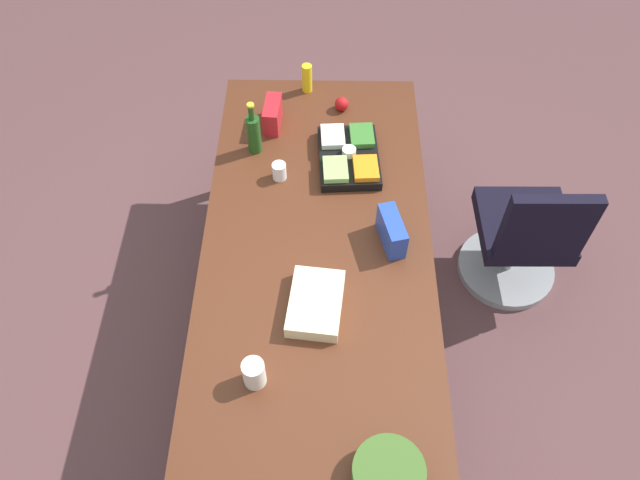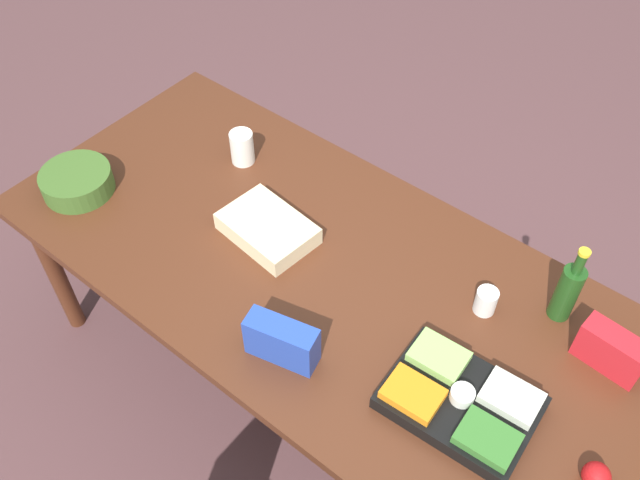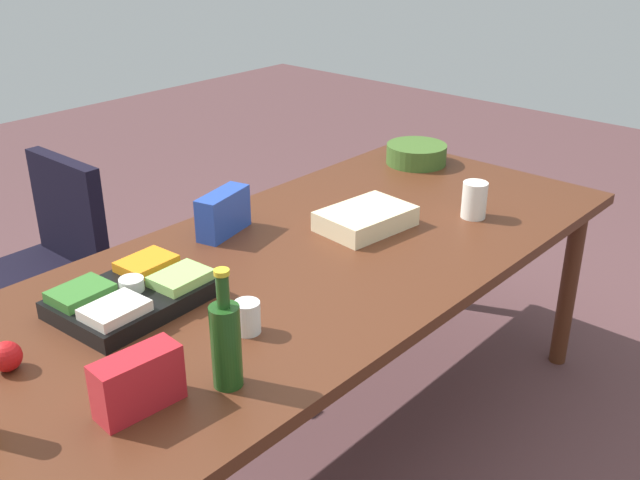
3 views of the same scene
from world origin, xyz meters
The scene contains 12 objects.
ground_plane centered at (0.00, 0.00, 0.00)m, with size 10.00×10.00×0.00m, color brown.
conference_table centered at (0.00, 0.00, 0.71)m, with size 2.42×1.06×0.77m.
office_chair centered at (0.38, -1.11, 0.36)m, with size 0.56×0.56×0.91m.
sheet_cake centered at (-0.30, 0.00, 0.81)m, with size 0.32×0.22×0.07m, color beige.
veggie_tray centered at (0.57, -0.15, 0.81)m, with size 0.44×0.32×0.09m.
apple_red centered at (0.96, -0.12, 0.81)m, with size 0.08×0.08×0.08m, color red.
chip_bag_blue centered at (0.06, -0.34, 0.85)m, with size 0.22×0.08×0.15m, color #2445AD.
mayo_jar centered at (-0.63, 0.23, 0.84)m, with size 0.09×0.09×0.13m, color white.
chip_bag_red centered at (0.84, 0.25, 0.84)m, with size 0.20×0.08×0.14m, color red.
salad_bowl centered at (-1.00, -0.27, 0.82)m, with size 0.26×0.26×0.09m, color #3F6326.
paper_cup centered at (0.45, 0.19, 0.82)m, with size 0.07×0.07×0.09m, color white.
wine_bottle centered at (0.65, 0.33, 0.89)m, with size 0.09×0.09×0.31m.
Camera 3 is at (1.58, 1.45, 1.82)m, focal length 41.26 mm.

